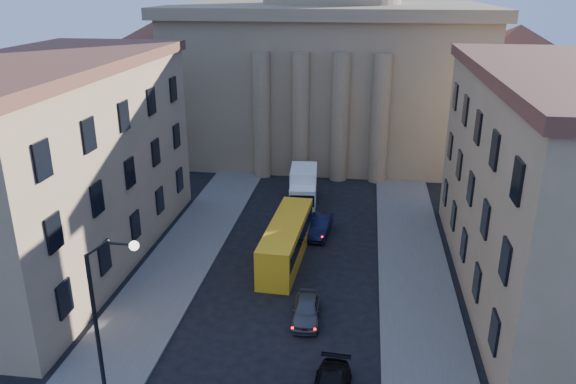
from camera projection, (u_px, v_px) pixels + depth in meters
The scene contains 10 objects.
sidewalk_left at pixel (158, 293), 37.13m from camera, with size 5.00×60.00×0.15m, color #5B5954.
sidewalk_right at pixel (420, 312), 34.93m from camera, with size 5.00×60.00×0.15m, color #5B5954.
church at pixel (330, 49), 66.63m from camera, with size 68.02×28.76×36.60m.
building_left at pixel (54, 164), 39.36m from camera, with size 11.60×26.60×14.70m.
building_right at pixel (564, 186), 34.96m from camera, with size 11.60×26.60×14.70m.
street_lamp at pixel (104, 308), 25.83m from camera, with size 2.62×0.44×8.83m.
car_right_far at pixel (306, 310), 34.11m from camera, with size 1.64×4.09×1.39m, color #4C4B50.
car_right_distant at pixel (319, 226), 45.63m from camera, with size 1.60×4.58×1.51m, color black.
city_bus at pixel (286, 239), 41.37m from camera, with size 2.87×10.44×2.91m.
box_truck at pixel (303, 189), 51.59m from camera, with size 2.76×6.10×3.26m.
Camera 1 is at (4.50, -12.91, 19.38)m, focal length 35.00 mm.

